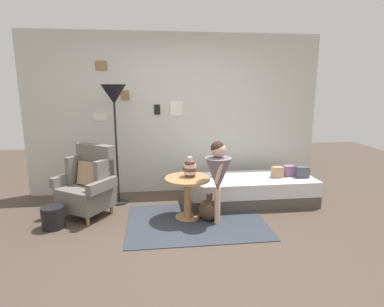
{
  "coord_description": "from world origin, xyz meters",
  "views": [
    {
      "loc": [
        -0.38,
        -3.29,
        1.77
      ],
      "look_at": [
        0.15,
        0.95,
        0.85
      ],
      "focal_mm": 29.52,
      "sensor_mm": 36.0,
      "label": 1
    }
  ],
  "objects": [
    {
      "name": "daybed",
      "position": [
        1.09,
        1.2,
        0.2
      ],
      "size": [
        1.9,
        0.8,
        0.4
      ],
      "color": "#4C4742",
      "rests_on": "ground"
    },
    {
      "name": "rug",
      "position": [
        0.16,
        0.57,
        0.01
      ],
      "size": [
        1.8,
        1.31,
        0.01
      ],
      "primitive_type": "cube",
      "color": "#333842",
      "rests_on": "ground"
    },
    {
      "name": "pillow_head",
      "position": [
        1.86,
        1.09,
        0.48
      ],
      "size": [
        0.19,
        0.13,
        0.17
      ],
      "primitive_type": "cube",
      "rotation": [
        0.0,
        0.0,
        -0.04
      ],
      "color": "#474C56",
      "rests_on": "daybed"
    },
    {
      "name": "person_child",
      "position": [
        0.43,
        0.53,
        0.7
      ],
      "size": [
        0.34,
        0.34,
        1.09
      ],
      "color": "#D8AD8E",
      "rests_on": "ground"
    },
    {
      "name": "pillow_back",
      "position": [
        1.49,
        1.15,
        0.48
      ],
      "size": [
        0.17,
        0.14,
        0.16
      ],
      "primitive_type": "cube",
      "rotation": [
        0.0,
        0.0,
        0.11
      ],
      "color": "tan",
      "rests_on": "daybed"
    },
    {
      "name": "book_on_daybed",
      "position": [
        0.54,
        1.32,
        0.42
      ],
      "size": [
        0.24,
        0.19,
        0.03
      ],
      "primitive_type": "cube",
      "rotation": [
        0.0,
        0.0,
        0.14
      ],
      "color": "slate",
      "rests_on": "daybed"
    },
    {
      "name": "demijohn_near",
      "position": [
        0.34,
        0.62,
        0.15
      ],
      "size": [
        0.29,
        0.29,
        0.38
      ],
      "color": "#473323",
      "rests_on": "ground"
    },
    {
      "name": "vase_striped",
      "position": [
        0.1,
        0.77,
        0.69
      ],
      "size": [
        0.2,
        0.2,
        0.27
      ],
      "color": "brown",
      "rests_on": "side_table"
    },
    {
      "name": "pillow_mid",
      "position": [
        1.69,
        1.2,
        0.48
      ],
      "size": [
        0.18,
        0.13,
        0.16
      ],
      "primitive_type": "cube",
      "rotation": [
        0.0,
        0.0,
        0.09
      ],
      "color": "gray",
      "rests_on": "daybed"
    },
    {
      "name": "gallery_wall",
      "position": [
        -0.0,
        1.95,
        1.3
      ],
      "size": [
        4.8,
        0.12,
        2.6
      ],
      "color": "beige",
      "rests_on": "ground"
    },
    {
      "name": "armchair",
      "position": [
        -1.28,
        1.03,
        0.44
      ],
      "size": [
        0.9,
        0.85,
        0.97
      ],
      "color": "#9E7042",
      "rests_on": "ground"
    },
    {
      "name": "magazine_basket",
      "position": [
        -1.66,
        0.63,
        0.14
      ],
      "size": [
        0.28,
        0.28,
        0.28
      ],
      "primitive_type": "cylinder",
      "color": "black",
      "rests_on": "ground"
    },
    {
      "name": "ground_plane",
      "position": [
        0.0,
        0.0,
        0.0
      ],
      "size": [
        12.0,
        12.0,
        0.0
      ],
      "primitive_type": "plane",
      "color": "#4C3D33"
    },
    {
      "name": "side_table",
      "position": [
        0.06,
        0.72,
        0.41
      ],
      "size": [
        0.61,
        0.61,
        0.57
      ],
      "color": "tan",
      "rests_on": "ground"
    },
    {
      "name": "floor_lamp",
      "position": [
        -0.93,
        1.43,
        1.55
      ],
      "size": [
        0.36,
        0.36,
        1.79
      ],
      "color": "black",
      "rests_on": "ground"
    }
  ]
}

